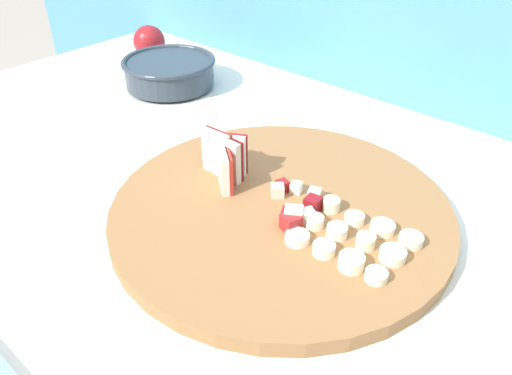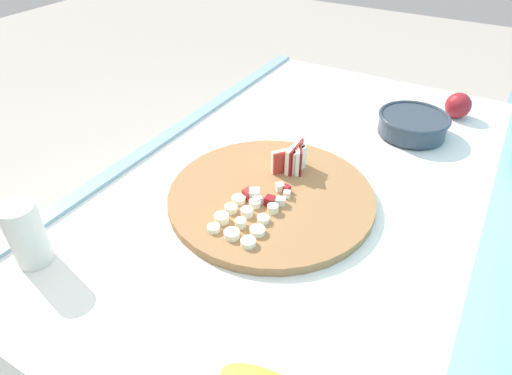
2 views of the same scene
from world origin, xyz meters
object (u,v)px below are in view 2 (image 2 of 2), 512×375
object	(u,v)px
apple_wedge_fan	(293,159)
banana_slice_rows	(242,219)
cutting_board	(271,196)
ceramic_bowl	(413,124)
apple_dice_pile	(265,195)
whole_apple	(458,105)
small_jar	(26,235)

from	to	relation	value
apple_wedge_fan	banana_slice_rows	distance (m)	0.21
cutting_board	ceramic_bowl	xyz separation A→B (m)	(-0.43, 0.19, 0.02)
apple_dice_pile	whole_apple	size ratio (longest dim) A/B	1.28
whole_apple	cutting_board	bearing A→B (deg)	-24.18
apple_wedge_fan	whole_apple	world-z (taller)	apple_wedge_fan
apple_dice_pile	ceramic_bowl	size ratio (longest dim) A/B	0.50
cutting_board	small_jar	world-z (taller)	small_jar
cutting_board	whole_apple	distance (m)	0.66
ceramic_bowl	small_jar	world-z (taller)	small_jar
cutting_board	small_jar	size ratio (longest dim) A/B	3.52
ceramic_bowl	whole_apple	distance (m)	0.19
cutting_board	apple_dice_pile	bearing A→B (deg)	-2.04
banana_slice_rows	ceramic_bowl	xyz separation A→B (m)	(-0.54, 0.19, 0.01)
banana_slice_rows	small_jar	distance (m)	0.38
small_jar	ceramic_bowl	bearing A→B (deg)	149.59
apple_dice_pile	banana_slice_rows	bearing A→B (deg)	-1.94
apple_dice_pile	small_jar	xyz separation A→B (m)	(0.34, -0.28, 0.03)
cutting_board	apple_wedge_fan	distance (m)	0.11
apple_dice_pile	ceramic_bowl	xyz separation A→B (m)	(-0.46, 0.19, 0.00)
apple_wedge_fan	whole_apple	size ratio (longest dim) A/B	1.13
apple_wedge_fan	small_jar	bearing A→B (deg)	-31.53
apple_wedge_fan	banana_slice_rows	world-z (taller)	apple_wedge_fan
banana_slice_rows	whole_apple	xyz separation A→B (m)	(-0.71, 0.27, 0.01)
apple_dice_pile	banana_slice_rows	xyz separation A→B (m)	(0.08, -0.00, -0.00)
cutting_board	small_jar	xyz separation A→B (m)	(0.37, -0.29, 0.05)
ceramic_bowl	whole_apple	bearing A→B (deg)	153.39
apple_wedge_fan	banana_slice_rows	bearing A→B (deg)	-1.55
apple_wedge_fan	banana_slice_rows	xyz separation A→B (m)	(0.21, -0.01, -0.02)
ceramic_bowl	small_jar	bearing A→B (deg)	-30.41
banana_slice_rows	ceramic_bowl	bearing A→B (deg)	160.77
ceramic_bowl	whole_apple	size ratio (longest dim) A/B	2.58
whole_apple	small_jar	bearing A→B (deg)	-29.77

